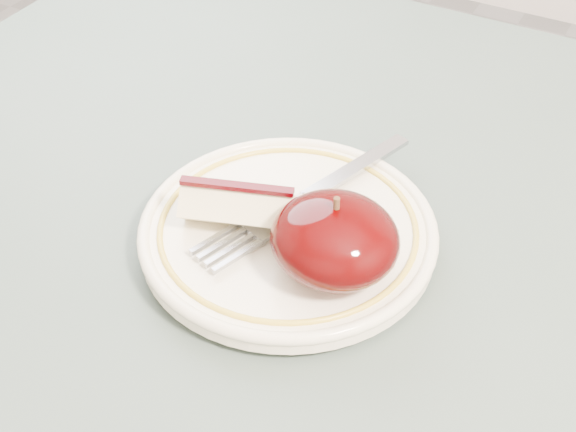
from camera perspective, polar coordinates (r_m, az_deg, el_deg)
The scene contains 5 objects.
table at distance 0.58m, azimuth 0.43°, elevation -12.91°, with size 0.90×0.90×0.75m.
plate at distance 0.55m, azimuth 0.00°, elevation -1.09°, with size 0.21×0.21×0.02m.
apple_half at distance 0.50m, azimuth 3.34°, elevation -1.66°, with size 0.08×0.08×0.06m.
apple_wedge at distance 0.54m, azimuth -3.59°, elevation 0.68°, with size 0.08×0.06×0.04m.
fork at distance 0.57m, azimuth 1.21°, elevation 1.24°, with size 0.08×0.19×0.00m.
Camera 1 is at (0.16, -0.30, 1.14)m, focal length 50.00 mm.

